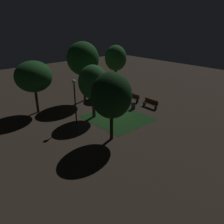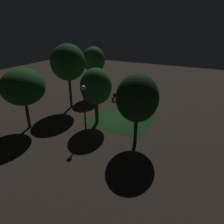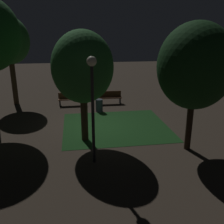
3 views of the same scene
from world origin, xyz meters
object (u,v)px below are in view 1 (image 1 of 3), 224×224
(tree_lawn_side, at_px, (83,59))
(tree_near_wall, at_px, (116,58))
(tree_right_canopy, at_px, (111,96))
(trash_bin, at_px, (133,105))
(bench_by_lamp, at_px, (133,97))
(lamp_post_plaza_west, at_px, (75,94))
(tree_tall_center, at_px, (34,77))
(bench_corner, at_px, (151,103))
(tree_left_canopy, at_px, (93,82))

(tree_lawn_side, distance_m, tree_near_wall, 4.88)
(tree_right_canopy, height_order, trash_bin, tree_right_canopy)
(bench_by_lamp, height_order, tree_right_canopy, tree_right_canopy)
(tree_right_canopy, relative_size, lamp_post_plaza_west, 1.30)
(tree_lawn_side, relative_size, trash_bin, 8.24)
(tree_tall_center, distance_m, trash_bin, 10.35)
(bench_corner, distance_m, tree_right_canopy, 8.67)
(tree_tall_center, distance_m, tree_near_wall, 10.56)
(tree_left_canopy, xyz_separation_m, trash_bin, (-1.14, -4.31, -3.02))
(tree_lawn_side, xyz_separation_m, trash_bin, (-5.70, -2.16, -4.39))
(bench_by_lamp, bearing_deg, lamp_post_plaza_west, 95.98)
(bench_by_lamp, relative_size, tree_lawn_side, 0.27)
(tree_right_canopy, bearing_deg, bench_by_lamp, -57.02)
(tree_near_wall, bearing_deg, lamp_post_plaza_west, 117.48)
(bench_corner, bearing_deg, tree_right_canopy, 107.07)
(tree_left_canopy, height_order, trash_bin, tree_left_canopy)
(tree_right_canopy, relative_size, tree_near_wall, 0.90)
(tree_tall_center, height_order, tree_near_wall, tree_near_wall)
(tree_right_canopy, xyz_separation_m, tree_left_canopy, (4.39, -1.64, -0.17))
(tree_tall_center, xyz_separation_m, tree_right_canopy, (-9.16, -1.89, -0.08))
(bench_corner, relative_size, tree_lawn_side, 0.27)
(tree_right_canopy, distance_m, tree_lawn_side, 9.80)
(tree_left_canopy, xyz_separation_m, tree_near_wall, (4.54, -7.00, 0.90))
(tree_lawn_side, bearing_deg, bench_corner, -149.07)
(tree_lawn_side, xyz_separation_m, lamp_post_plaza_west, (-4.80, 4.33, -1.96))
(bench_corner, distance_m, tree_lawn_side, 8.80)
(trash_bin, bearing_deg, tree_right_canopy, 118.66)
(tree_tall_center, xyz_separation_m, lamp_post_plaza_west, (-5.01, -1.35, -0.84))
(trash_bin, bearing_deg, tree_left_canopy, 75.21)
(tree_right_canopy, height_order, lamp_post_plaza_west, tree_right_canopy)
(tree_tall_center, distance_m, tree_lawn_side, 5.79)
(tree_tall_center, bearing_deg, tree_lawn_side, -92.12)
(tree_lawn_side, height_order, tree_left_canopy, tree_lawn_side)
(tree_left_canopy, distance_m, lamp_post_plaza_west, 2.27)
(tree_tall_center, height_order, tree_right_canopy, tree_right_canopy)
(tree_left_canopy, relative_size, lamp_post_plaza_west, 1.22)
(bench_corner, distance_m, tree_tall_center, 12.20)
(bench_by_lamp, xyz_separation_m, tree_right_canopy, (-5.02, 7.73, 3.11))
(bench_corner, distance_m, tree_near_wall, 7.65)
(tree_near_wall, bearing_deg, tree_tall_center, 88.72)
(bench_corner, bearing_deg, tree_left_canopy, 71.68)
(tree_tall_center, bearing_deg, bench_by_lamp, -113.32)
(bench_by_lamp, relative_size, tree_left_canopy, 0.36)
(tree_right_canopy, bearing_deg, tree_near_wall, -44.08)
(tree_near_wall, relative_size, trash_bin, 7.36)
(tree_right_canopy, relative_size, tree_left_canopy, 1.06)
(tree_left_canopy, xyz_separation_m, lamp_post_plaza_west, (-0.24, 2.18, -0.59))
(tree_tall_center, relative_size, tree_near_wall, 0.87)
(tree_lawn_side, distance_m, lamp_post_plaza_west, 6.76)
(tree_near_wall, bearing_deg, bench_corner, 172.05)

